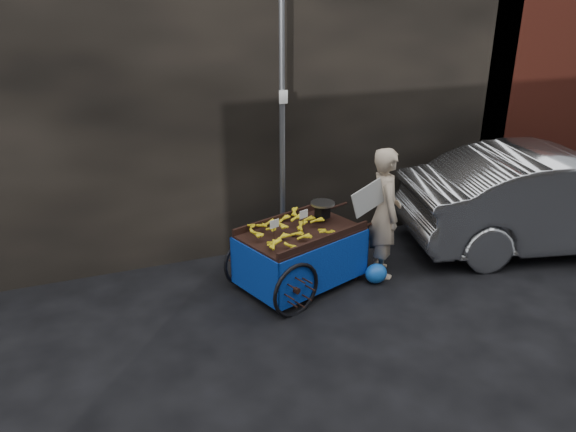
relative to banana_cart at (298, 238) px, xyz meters
name	(u,v)px	position (x,y,z in m)	size (l,w,h in m)	color
ground	(296,299)	(-0.15, -0.33, -0.72)	(80.00, 80.00, 0.00)	black
building_wall	(259,75)	(0.24, 2.27, 1.78)	(13.50, 2.00, 5.00)	black
street_pole	(282,125)	(0.15, 0.97, 1.29)	(0.12, 0.10, 4.00)	slate
banana_cart	(298,238)	(0.00, 0.00, 0.00)	(2.34, 1.60, 1.17)	black
vendor	(385,213)	(1.25, -0.07, 0.20)	(0.94, 0.76, 1.84)	#BEA88D
plastic_bag	(376,273)	(1.04, -0.31, -0.58)	(0.31, 0.25, 0.28)	blue
parked_car	(557,199)	(4.20, -0.21, 0.05)	(1.63, 4.68, 1.54)	silver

